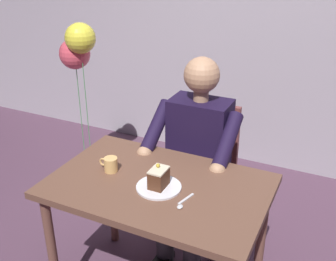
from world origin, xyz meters
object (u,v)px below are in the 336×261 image
at_px(dining_table, 158,199).
at_px(coffee_cup, 111,164).
at_px(seated_person, 194,157).
at_px(chair, 204,166).
at_px(dessert_spoon, 183,203).
at_px(cake_slice, 159,178).
at_px(balloon_display, 79,62).

distance_m(dining_table, coffee_cup, 0.31).
height_order(seated_person, coffee_cup, seated_person).
distance_m(chair, dessert_spoon, 0.82).
bearing_deg(seated_person, cake_slice, 92.42).
bearing_deg(balloon_display, coffee_cup, 133.49).
relative_size(coffee_cup, dessert_spoon, 0.74).
distance_m(seated_person, dessert_spoon, 0.63).
bearing_deg(balloon_display, dining_table, 141.55).
bearing_deg(balloon_display, seated_person, 160.20).
distance_m(dessert_spoon, balloon_display, 1.65).
height_order(dining_table, cake_slice, cake_slice).
distance_m(chair, coffee_cup, 0.76).
bearing_deg(cake_slice, coffee_cup, -7.74).
xyz_separation_m(seated_person, coffee_cup, (0.28, 0.48, 0.13)).
relative_size(seated_person, dessert_spoon, 8.83).
bearing_deg(chair, coffee_cup, 66.82).
bearing_deg(balloon_display, cake_slice, 140.96).
bearing_deg(dessert_spoon, coffee_cup, -13.62).
distance_m(seated_person, cake_slice, 0.54).
relative_size(seated_person, balloon_display, 0.96).
bearing_deg(chair, balloon_display, -11.63).
bearing_deg(chair, seated_person, 90.00).
bearing_deg(coffee_cup, seated_person, -120.19).
bearing_deg(dessert_spoon, balloon_display, -37.44).
bearing_deg(dessert_spoon, dining_table, -30.62).
bearing_deg(chair, cake_slice, 91.82).
relative_size(seated_person, cake_slice, 10.86).
bearing_deg(cake_slice, balloon_display, -39.04).
height_order(seated_person, dessert_spoon, seated_person).
xyz_separation_m(coffee_cup, balloon_display, (0.84, -0.88, 0.22)).
bearing_deg(dining_table, balloon_display, -38.45).
bearing_deg(dessert_spoon, chair, -76.62).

